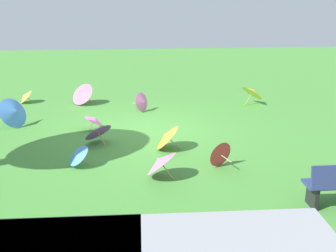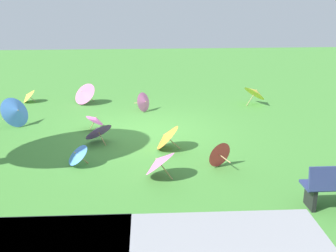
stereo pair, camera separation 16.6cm
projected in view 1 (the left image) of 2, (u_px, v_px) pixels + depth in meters
The scene contains 12 objects.
ground at pixel (145, 131), 11.97m from camera, with size 40.00×40.00×0.00m, color #478C38.
parasol_yellow_0 at pixel (253, 92), 14.80m from camera, with size 1.01×1.05×0.79m.
parasol_pink_0 at pixel (81, 93), 14.78m from camera, with size 1.12×1.10×0.83m.
parasol_blue_0 at pixel (14, 112), 12.24m from camera, with size 1.07×1.13×0.93m.
parasol_yellow_1 at pixel (25, 96), 15.08m from camera, with size 0.64×0.71×0.52m.
parasol_orange_0 at pixel (166, 136), 10.44m from camera, with size 0.75×0.87×0.69m.
parasol_pink_3 at pixel (143, 102), 13.90m from camera, with size 0.67×0.70×0.68m.
parasol_purple_1 at pixel (97, 131), 10.84m from camera, with size 1.00×1.00×0.66m.
parasol_blue_1 at pixel (77, 155), 9.37m from camera, with size 0.70×0.74×0.53m.
parasol_pink_4 at pixel (160, 161), 8.76m from camera, with size 0.94×0.99×0.70m.
parasol_pink_5 at pixel (94, 119), 12.02m from camera, with size 0.63×0.65×0.50m.
parasol_red_0 at pixel (219, 153), 9.41m from camera, with size 0.65×0.65×0.63m.
Camera 1 is at (0.37, 11.38, 3.77)m, focal length 43.43 mm.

